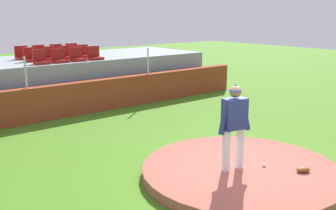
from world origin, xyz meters
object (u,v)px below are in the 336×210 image
(stadium_chair_8, at_px, (22,55))
(stadium_chair_9, at_px, (40,54))
(stadium_chair_1, at_px, (59,58))
(stadium_chair_6, at_px, (66,55))
(stadium_chair_2, at_px, (77,57))
(stadium_chair_10, at_px, (57,53))
(stadium_chair_4, at_px, (31,57))
(stadium_chair_11, at_px, (73,52))
(stadium_chair_3, at_px, (95,55))
(pitcher, at_px, (234,121))
(stadium_chair_0, at_px, (41,59))
(baseball, at_px, (264,165))
(stadium_chair_7, at_px, (83,54))
(stadium_chair_5, at_px, (50,56))
(fielding_glove, at_px, (303,169))

(stadium_chair_8, xyz_separation_m, stadium_chair_9, (0.67, -0.01, 0.00))
(stadium_chair_1, relative_size, stadium_chair_8, 1.00)
(stadium_chair_6, height_order, stadium_chair_9, same)
(stadium_chair_2, height_order, stadium_chair_10, same)
(stadium_chair_4, bearing_deg, stadium_chair_11, -156.47)
(stadium_chair_8, bearing_deg, stadium_chair_3, 138.69)
(pitcher, height_order, stadium_chair_10, stadium_chair_10)
(stadium_chair_2, bearing_deg, pitcher, 86.04)
(pitcher, height_order, stadium_chair_0, stadium_chair_0)
(stadium_chair_0, distance_m, stadium_chair_3, 2.07)
(baseball, relative_size, stadium_chair_7, 0.15)
(stadium_chair_0, distance_m, stadium_chair_2, 1.36)
(stadium_chair_8, relative_size, stadium_chair_9, 1.00)
(stadium_chair_5, xyz_separation_m, stadium_chair_9, (-0.05, 0.92, 0.00))
(stadium_chair_0, relative_size, stadium_chair_4, 1.00)
(stadium_chair_0, xyz_separation_m, stadium_chair_2, (1.36, 0.02, 0.00))
(stadium_chair_6, bearing_deg, stadium_chair_2, 89.46)
(stadium_chair_4, distance_m, stadium_chair_6, 1.36)
(stadium_chair_3, relative_size, stadium_chair_8, 1.00)
(stadium_chair_0, relative_size, stadium_chair_7, 1.00)
(stadium_chair_2, distance_m, stadium_chair_10, 1.80)
(stadium_chair_11, bearing_deg, stadium_chair_1, 52.46)
(stadium_chair_3, distance_m, stadium_chair_5, 1.62)
(stadium_chair_9, bearing_deg, stadium_chair_8, -1.13)
(stadium_chair_4, height_order, stadium_chair_10, same)
(stadium_chair_6, bearing_deg, stadium_chair_3, 127.04)
(fielding_glove, bearing_deg, baseball, 141.78)
(baseball, xyz_separation_m, stadium_chair_8, (-1.43, 10.19, 1.60))
(fielding_glove, xyz_separation_m, stadium_chair_5, (-1.10, 9.94, 1.58))
(stadium_chair_1, xyz_separation_m, stadium_chair_9, (-0.00, 1.79, 0.00))
(fielding_glove, distance_m, stadium_chair_9, 11.03)
(stadium_chair_6, relative_size, stadium_chair_7, 1.00)
(stadium_chair_3, xyz_separation_m, stadium_chair_8, (-2.07, 1.82, 0.00))
(stadium_chair_8, height_order, stadium_chair_10, same)
(stadium_chair_10, bearing_deg, stadium_chair_4, 32.57)
(stadium_chair_5, bearing_deg, fielding_glove, 96.31)
(stadium_chair_4, bearing_deg, baseball, 98.67)
(stadium_chair_7, xyz_separation_m, stadium_chair_10, (-0.70, 0.89, 0.00))
(stadium_chair_1, xyz_separation_m, stadium_chair_6, (0.70, 0.92, 0.00))
(stadium_chair_0, height_order, stadium_chair_6, same)
(stadium_chair_11, bearing_deg, stadium_chair_4, 23.53)
(stadium_chair_3, xyz_separation_m, stadium_chair_4, (-2.07, 0.93, 0.00))
(baseball, bearing_deg, stadium_chair_3, 85.57)
(stadium_chair_3, distance_m, stadium_chair_9, 2.29)
(fielding_glove, relative_size, stadium_chair_2, 0.60)
(stadium_chair_2, relative_size, stadium_chair_10, 1.00)
(stadium_chair_10, bearing_deg, stadium_chair_2, 89.22)
(stadium_chair_0, distance_m, stadium_chair_1, 0.67)
(pitcher, bearing_deg, stadium_chair_5, 101.15)
(stadium_chair_4, xyz_separation_m, stadium_chair_7, (2.08, -0.01, 0.00))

